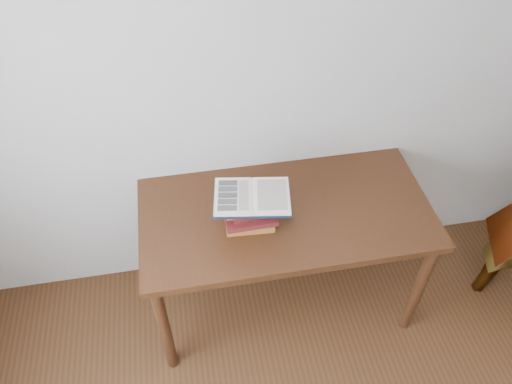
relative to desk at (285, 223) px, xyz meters
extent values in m
cube|color=beige|center=(-0.01, 0.37, 0.60)|extent=(3.50, 0.04, 2.60)
cube|color=#441E11|center=(0.00, 0.00, 0.07)|extent=(1.49, 0.75, 0.04)
cylinder|color=#441E11|center=(-0.69, -0.31, -0.32)|extent=(0.06, 0.06, 0.76)
cylinder|color=#441E11|center=(0.69, -0.31, -0.32)|extent=(0.06, 0.06, 0.76)
cylinder|color=#441E11|center=(-0.69, 0.31, -0.32)|extent=(0.06, 0.06, 0.76)
cylinder|color=#441E11|center=(0.69, 0.31, -0.32)|extent=(0.06, 0.06, 0.76)
cube|color=#AE6B27|center=(-0.20, -0.04, 0.11)|extent=(0.24, 0.18, 0.04)
cube|color=#AE6B27|center=(-0.20, -0.05, 0.15)|extent=(0.20, 0.16, 0.03)
cube|color=#5A161D|center=(-0.20, -0.06, 0.17)|extent=(0.25, 0.19, 0.03)
cube|color=#5A161D|center=(-0.18, -0.04, 0.20)|extent=(0.24, 0.18, 0.03)
cube|color=#5A161D|center=(-0.21, -0.06, 0.23)|extent=(0.22, 0.15, 0.03)
cube|color=#AE6B27|center=(-0.21, -0.06, 0.26)|extent=(0.24, 0.17, 0.03)
cube|color=black|center=(-0.19, -0.06, 0.29)|extent=(0.39, 0.30, 0.01)
cube|color=silver|center=(-0.27, -0.04, 0.30)|extent=(0.21, 0.26, 0.02)
cube|color=silver|center=(-0.10, -0.07, 0.30)|extent=(0.21, 0.26, 0.02)
cylinder|color=silver|center=(-0.19, -0.06, 0.30)|extent=(0.05, 0.24, 0.01)
cube|color=black|center=(-0.29, 0.04, 0.31)|extent=(0.09, 0.05, 0.00)
cube|color=black|center=(-0.29, 0.00, 0.31)|extent=(0.09, 0.05, 0.00)
cube|color=black|center=(-0.30, -0.04, 0.31)|extent=(0.09, 0.05, 0.00)
cube|color=black|center=(-0.30, -0.08, 0.31)|extent=(0.09, 0.05, 0.00)
cube|color=black|center=(-0.31, -0.12, 0.31)|extent=(0.09, 0.05, 0.00)
cube|color=beige|center=(-0.22, -0.05, 0.31)|extent=(0.07, 0.20, 0.00)
cube|color=beige|center=(-0.09, -0.07, 0.31)|extent=(0.17, 0.22, 0.00)
camera|label=1|loc=(-0.45, -1.66, 1.98)|focal=35.00mm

